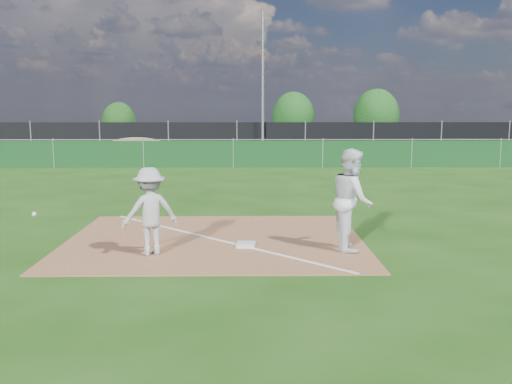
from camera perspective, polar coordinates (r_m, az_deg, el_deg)
ground at (r=20.60m, az=-2.65°, el=0.97°), size 90.00×90.00×0.00m
infield_dirt at (r=11.75m, az=-4.12°, el=-4.79°), size 6.00×5.00×0.02m
foul_line at (r=11.74m, az=-4.12°, el=-4.72°), size 5.01×5.01×0.01m
green_fence at (r=25.51m, az=-2.29°, el=3.79°), size 44.00×0.05×1.20m
dirt_mound at (r=29.54m, az=-11.87°, el=4.24°), size 3.38×2.60×1.17m
black_fence at (r=33.46m, az=-1.92°, el=5.45°), size 46.00×0.04×1.80m
parking_lot at (r=38.51m, az=-1.76°, el=4.52°), size 46.00×9.00×0.01m
light_pole at (r=33.14m, az=0.69°, el=10.78°), size 0.16×0.16×8.00m
first_base at (r=11.12m, az=-1.02°, el=-5.28°), size 0.38×0.38×0.07m
play_at_first at (r=10.57m, az=-10.57°, el=-1.91°), size 2.65×0.99×1.61m
runner at (r=10.96m, az=9.57°, el=-0.73°), size 0.74×0.95×1.94m
car_left at (r=38.81m, az=-7.78°, el=5.68°), size 5.04×2.90×1.61m
car_mid at (r=38.41m, az=-6.03°, el=5.54°), size 4.55×3.10×1.42m
car_right at (r=38.66m, az=6.09°, el=5.57°), size 5.38×3.85×1.45m
tree_left at (r=44.64m, az=-13.57°, el=6.84°), size 2.56×2.56×3.03m
tree_mid at (r=44.80m, az=3.76°, el=7.61°), size 3.25×3.25×3.86m
tree_right at (r=44.07m, az=11.93°, el=7.55°), size 3.40×3.40×4.03m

